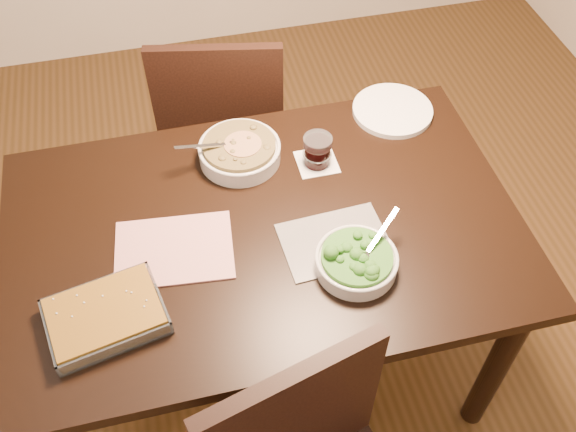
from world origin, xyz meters
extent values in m
plane|color=#412B12|center=(0.00, 0.00, 0.00)|extent=(4.00, 4.00, 0.00)
cube|color=black|center=(0.00, 0.00, 0.73)|extent=(1.40, 0.90, 0.04)
cube|color=black|center=(0.00, 0.00, 0.66)|extent=(1.26, 0.76, 0.08)
cylinder|color=black|center=(0.62, -0.37, 0.35)|extent=(0.07, 0.07, 0.71)
cylinder|color=black|center=(-0.62, 0.37, 0.35)|extent=(0.07, 0.07, 0.71)
cylinder|color=black|center=(0.62, 0.37, 0.35)|extent=(0.07, 0.07, 0.71)
cube|color=#BB3548|center=(-0.25, -0.03, 0.75)|extent=(0.33, 0.26, 0.01)
cube|color=#282830|center=(0.17, -0.10, 0.75)|extent=(0.29, 0.22, 0.01)
cube|color=white|center=(0.20, 0.20, 0.75)|extent=(0.12, 0.12, 0.00)
cylinder|color=silver|center=(-0.01, 0.27, 0.77)|extent=(0.24, 0.24, 0.05)
torus|color=silver|center=(-0.01, 0.27, 0.80)|extent=(0.24, 0.24, 0.01)
cylinder|color=#32230D|center=(-0.01, 0.27, 0.80)|extent=(0.21, 0.21, 0.02)
cube|color=silver|center=(-0.08, 0.25, 0.82)|extent=(0.15, 0.04, 0.05)
cylinder|color=maroon|center=(0.00, 0.26, 0.81)|extent=(0.11, 0.11, 0.00)
cylinder|color=silver|center=(0.20, -0.19, 0.77)|extent=(0.21, 0.21, 0.04)
torus|color=silver|center=(0.20, -0.19, 0.79)|extent=(0.21, 0.21, 0.01)
cylinder|color=#104813|center=(0.20, -0.19, 0.80)|extent=(0.18, 0.18, 0.02)
cube|color=silver|center=(0.25, -0.15, 0.81)|extent=(0.11, 0.10, 0.04)
cube|color=silver|center=(-0.43, -0.20, 0.75)|extent=(0.31, 0.25, 0.01)
cube|color=#5A360C|center=(-0.43, -0.20, 0.78)|extent=(0.29, 0.23, 0.04)
cube|color=silver|center=(-0.45, -0.11, 0.77)|extent=(0.27, 0.06, 0.04)
cube|color=silver|center=(-0.41, -0.30, 0.77)|extent=(0.27, 0.06, 0.04)
cube|color=silver|center=(-0.30, -0.18, 0.77)|extent=(0.05, 0.20, 0.04)
cube|color=silver|center=(-0.56, -0.23, 0.77)|extent=(0.05, 0.20, 0.04)
cylinder|color=black|center=(0.20, 0.20, 0.79)|extent=(0.08, 0.08, 0.07)
cylinder|color=silver|center=(0.20, 0.20, 0.83)|extent=(0.08, 0.08, 0.03)
cylinder|color=white|center=(0.50, 0.36, 0.76)|extent=(0.25, 0.25, 0.02)
cube|color=black|center=(-0.05, -0.54, 0.70)|extent=(0.44, 0.15, 0.47)
cube|color=black|center=(0.01, 0.78, 0.45)|extent=(0.51, 0.51, 0.04)
cylinder|color=black|center=(0.23, 0.93, 0.21)|extent=(0.04, 0.04, 0.42)
cylinder|color=black|center=(0.16, 0.56, 0.21)|extent=(0.04, 0.04, 0.42)
cylinder|color=black|center=(-0.14, 1.00, 0.21)|extent=(0.04, 0.04, 0.42)
cylinder|color=black|center=(-0.21, 0.64, 0.21)|extent=(0.04, 0.04, 0.42)
cube|color=black|center=(-0.03, 0.59, 0.69)|extent=(0.43, 0.12, 0.47)
camera|label=1|loc=(-0.19, -1.09, 2.10)|focal=40.00mm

